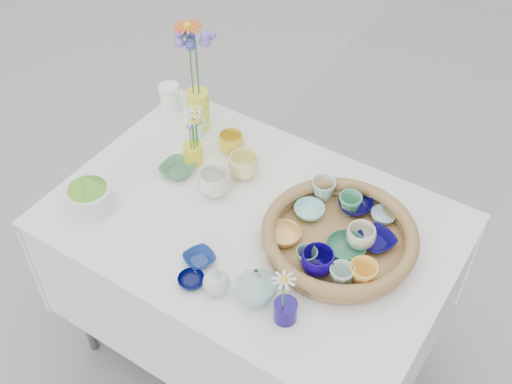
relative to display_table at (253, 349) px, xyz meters
The scene contains 34 objects.
ground 0.00m from the display_table, ahead, with size 80.00×80.00×0.00m, color gray.
display_table is the anchor object (origin of this frame).
wicker_tray 0.85m from the display_table, 10.12° to the left, with size 0.47×0.47×0.08m, color brown, non-canonical shape.
tray_ceramic_0 0.86m from the display_table, 38.12° to the left, with size 0.11×0.11×0.03m, color #080442.
tray_ceramic_1 0.89m from the display_table, 15.84° to the left, with size 0.11×0.11×0.03m, color #09044A.
tray_ceramic_2 0.92m from the display_table, ahead, with size 0.08×0.08×0.08m, color #F9BE48.
tray_ceramic_3 0.86m from the display_table, ahead, with size 0.12×0.12×0.04m, color #337355.
tray_ceramic_4 0.85m from the display_table, 18.44° to the right, with size 0.06×0.06×0.06m, color #679A7C.
tray_ceramic_5 0.82m from the display_table, 34.57° to the left, with size 0.10×0.10×0.03m, color #85D1C5.
tray_ceramic_6 0.85m from the display_table, 51.86° to the left, with size 0.08×0.08×0.07m, color #9EC7BB.
tray_ceramic_7 0.89m from the display_table, 12.50° to the left, with size 0.09×0.09×0.07m, color white.
tray_ceramic_8 0.89m from the display_table, 31.01° to the left, with size 0.08×0.08×0.03m, color #96C2DD.
tray_ceramic_9 0.87m from the display_table, 16.73° to the right, with size 0.10×0.10×0.08m, color #0E006B.
tray_ceramic_10 0.81m from the display_table, 12.73° to the right, with size 0.11×0.11×0.03m, color #EDB059.
tray_ceramic_11 0.89m from the display_table, 13.57° to the right, with size 0.07×0.07×0.07m, color #A9C8C1.
tray_ceramic_12 0.87m from the display_table, 35.92° to the left, with size 0.07×0.07×0.07m, color #4DA173.
loose_ceramic_0 0.87m from the display_table, 136.09° to the left, with size 0.09×0.09×0.07m, color gold.
loose_ceramic_1 0.83m from the display_table, 131.62° to the left, with size 0.10×0.10×0.08m, color #EFEC8A.
loose_ceramic_2 0.85m from the display_table, behind, with size 0.11×0.11×0.03m, color #437651.
loose_ceramic_3 0.83m from the display_table, 168.24° to the left, with size 0.11×0.11×0.09m, color silver.
loose_ceramic_4 0.81m from the display_table, 99.80° to the right, with size 0.09×0.09×0.02m, color navy.
loose_ceramic_5 0.92m from the display_table, 149.03° to the left, with size 0.07×0.07×0.06m, color #B8EFE8.
loose_ceramic_6 0.84m from the display_table, 91.75° to the right, with size 0.08×0.08×0.02m, color #020635.
fluted_bowl 0.96m from the display_table, 153.27° to the right, with size 0.15×0.15×0.08m, color silver, non-canonical shape.
bud_vase_paleblue 0.88m from the display_table, 76.94° to the right, with size 0.08×0.08×0.12m, color silver, non-canonical shape.
bud_vase_seafoam 0.88m from the display_table, 54.75° to the right, with size 0.11×0.11×0.12m, color #8EBCB3.
bud_vase_cobalt 0.89m from the display_table, 43.11° to the right, with size 0.07×0.07×0.07m, color #160A64.
single_daisy 0.97m from the display_table, 44.64° to the right, with size 0.07×0.07×0.13m, color silver, non-canonical shape.
tall_vase_yellow 0.98m from the display_table, 145.73° to the left, with size 0.08×0.08×0.15m, color yellow.
gerbera 1.17m from the display_table, 147.35° to the left, with size 0.11×0.11×0.28m, color orange, non-canonical shape.
hydrangea 1.14m from the display_table, 145.31° to the left, with size 0.09×0.09×0.30m, color #393EA0, non-canonical shape.
white_pitcher 1.05m from the display_table, 151.63° to the left, with size 0.11×0.08×0.10m, color white, non-canonical shape.
daisy_cup 0.87m from the display_table, 160.03° to the left, with size 0.07×0.07×0.07m, color yellow.
daisy_posy 0.97m from the display_table, 159.18° to the left, with size 0.08×0.08×0.14m, color white, non-canonical shape.
Camera 1 is at (0.76, -1.15, 2.26)m, focal length 45.00 mm.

